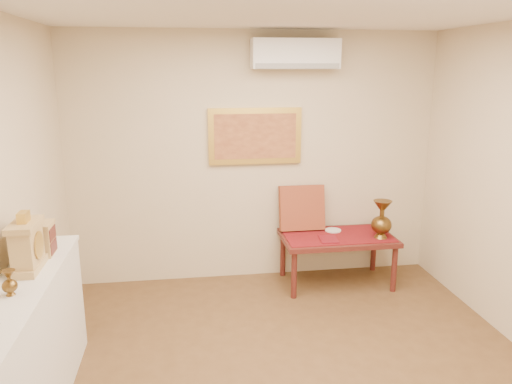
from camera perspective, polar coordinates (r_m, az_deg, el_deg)
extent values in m
plane|color=silver|center=(3.16, 6.11, 20.93)|extent=(4.50, 4.50, 0.00)
cube|color=beige|center=(5.43, -0.14, 3.83)|extent=(4.00, 0.02, 2.70)
cube|color=maroon|center=(5.47, 9.30, -4.91)|extent=(1.14, 0.59, 0.01)
cylinder|color=silver|center=(5.60, 8.80, -4.34)|extent=(0.18, 0.18, 0.01)
cube|color=maroon|center=(5.31, 8.29, -5.36)|extent=(0.20, 0.27, 0.01)
cube|color=maroon|center=(5.54, 5.26, -1.81)|extent=(0.50, 0.20, 0.51)
cube|color=silver|center=(3.71, -24.85, -17.13)|extent=(0.35, 2.00, 0.95)
cube|color=silver|center=(3.50, -25.69, -10.19)|extent=(0.37, 2.02, 0.03)
cube|color=tan|center=(3.75, -24.49, -7.73)|extent=(0.16, 0.36, 0.05)
cube|color=tan|center=(3.70, -24.72, -5.57)|extent=(0.14, 0.30, 0.25)
cylinder|color=beige|center=(3.68, -23.60, -5.56)|extent=(0.01, 0.17, 0.17)
cylinder|color=gold|center=(3.68, -23.53, -5.56)|extent=(0.01, 0.19, 0.19)
cube|color=tan|center=(3.66, -24.96, -3.43)|extent=(0.17, 0.34, 0.04)
cube|color=gold|center=(3.65, -25.05, -2.61)|extent=(0.06, 0.11, 0.07)
cube|color=tan|center=(3.98, -23.25, -5.10)|extent=(0.15, 0.20, 0.22)
cube|color=#551E19|center=(3.97, -22.10, -5.77)|extent=(0.01, 0.17, 0.09)
cube|color=#551E19|center=(3.94, -22.23, -4.40)|extent=(0.01, 0.17, 0.09)
cube|color=tan|center=(3.94, -23.42, -3.42)|extent=(0.16, 0.21, 0.02)
cube|color=#551E19|center=(5.48, 9.29, -5.19)|extent=(1.20, 0.70, 0.05)
cylinder|color=#551E19|center=(5.19, 4.36, -9.45)|extent=(0.06, 0.06, 0.50)
cylinder|color=#551E19|center=(5.51, 15.51, -8.49)|extent=(0.06, 0.06, 0.50)
cylinder|color=#551E19|center=(5.71, 3.08, -7.16)|extent=(0.06, 0.06, 0.50)
cylinder|color=#551E19|center=(6.01, 13.30, -6.44)|extent=(0.06, 0.06, 0.50)
cube|color=gold|center=(5.37, -0.11, 6.41)|extent=(1.00, 0.05, 0.60)
cube|color=#B86E40|center=(5.34, -0.06, 6.37)|extent=(0.88, 0.01, 0.48)
cube|color=white|center=(5.29, 4.51, 15.48)|extent=(0.90, 0.24, 0.30)
cube|color=gray|center=(5.18, 4.79, 14.17)|extent=(0.86, 0.02, 0.05)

